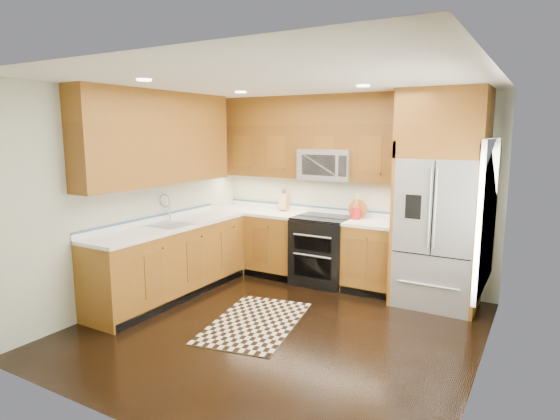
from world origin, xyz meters
The scene contains 16 objects.
ground centered at (0.00, 0.00, 0.00)m, with size 4.00×4.00×0.00m, color black.
wall_back centered at (0.00, 2.00, 1.30)m, with size 4.00×0.02×2.60m, color #B6BBA8.
wall_left centered at (-2.00, 0.00, 1.30)m, with size 0.02×4.00×2.60m, color #B6BBA8.
wall_right centered at (2.00, 0.00, 1.30)m, with size 0.02×4.00×2.60m, color #B6BBA8.
window centered at (1.98, 0.20, 1.40)m, with size 0.04×1.10×1.30m.
base_cabinets centered at (-1.23, 0.90, 0.45)m, with size 2.85×3.00×0.90m.
countertop centered at (-1.09, 1.01, 0.92)m, with size 2.86×3.01×0.04m.
upper_cabinets centered at (-1.15, 1.09, 2.02)m, with size 2.85×3.00×1.15m.
range centered at (-0.25, 1.67, 0.47)m, with size 0.76×0.67×0.95m.
microwave centered at (-0.25, 1.80, 1.66)m, with size 0.76×0.40×0.42m.
refrigerator centered at (1.30, 1.63, 1.30)m, with size 0.98×0.75×2.60m.
sink_faucet centered at (-1.73, 0.23, 0.99)m, with size 0.54×0.44×0.37m.
rug centered at (-0.30, 0.02, 0.01)m, with size 0.89×1.48×0.01m, color black.
knife_block centered at (-1.00, 1.90, 1.07)m, with size 0.13×0.17×0.31m.
utensil_crock centered at (0.19, 1.76, 1.06)m, with size 0.13×0.13×0.35m.
cutting_board centered at (0.19, 1.84, 0.95)m, with size 0.26×0.26×0.02m, color brown.
Camera 1 is at (2.42, -4.12, 2.10)m, focal length 30.00 mm.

